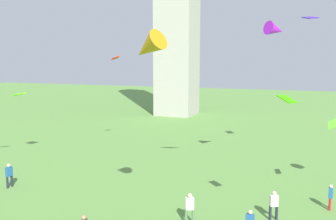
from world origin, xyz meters
The scene contains 11 objects.
person_0 centered at (-11.31, 16.10, 1.03)m, with size 0.29×0.56×1.82m.
person_1 centered at (7.53, 17.76, 1.00)m, with size 0.53×0.44×1.77m.
person_3 centered at (10.75, 20.61, 0.93)m, with size 0.27×0.51×1.63m.
person_5 centered at (3.07, 15.41, 1.04)m, with size 0.55×0.44×1.84m.
kite_flying_0 centered at (1.54, 13.19, 10.03)m, with size 2.20×1.70×1.76m.
kite_flying_1 centered at (-15.98, 22.11, 6.32)m, with size 1.53×1.27×0.39m.
kite_flying_3 centered at (-9.27, 28.56, 9.74)m, with size 0.83×1.01×0.48m.
kite_flying_4 centered at (9.00, 30.13, 13.09)m, with size 1.44×1.56×0.40m.
kite_flying_6 centered at (10.79, 22.45, 5.25)m, with size 0.66×1.09×0.71m.
kite_flying_8 centered at (6.62, 24.93, 11.72)m, with size 1.85×1.90×1.26m.
kite_flying_9 centered at (8.11, 15.35, 7.49)m, with size 1.04×1.01×0.35m.
Camera 1 is at (8.94, -2.80, 9.30)m, focal length 37.21 mm.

